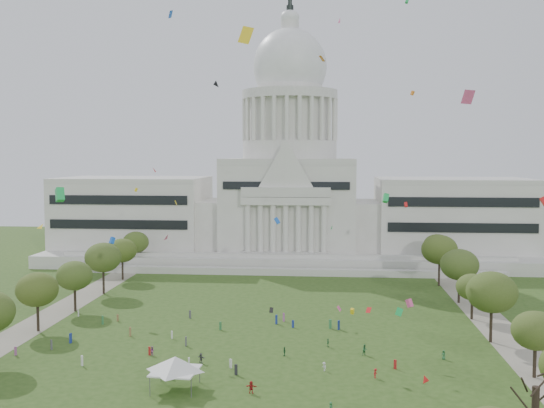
{
  "coord_description": "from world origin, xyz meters",
  "views": [
    {
      "loc": [
        13.14,
        -104.19,
        35.44
      ],
      "look_at": [
        0.0,
        45.0,
        24.0
      ],
      "focal_mm": 42.0,
      "sensor_mm": 36.0,
      "label": 1
    }
  ],
  "objects": [
    {
      "name": "row_tree_r_1",
      "position": [
        46.22,
        -1.75,
        7.66
      ],
      "size": [
        7.58,
        7.58,
        10.78
      ],
      "color": "black",
      "rests_on": "ground"
    },
    {
      "name": "person_4",
      "position": [
        5.66,
        5.71,
        0.81
      ],
      "size": [
        0.81,
        1.06,
        1.61
      ],
      "primitive_type": "imported",
      "rotation": [
        0.0,
        0.0,
        5.07
      ],
      "color": "#33723F",
      "rests_on": "ground"
    },
    {
      "name": "person_6",
      "position": [
        13.75,
        -18.67,
        0.79
      ],
      "size": [
        0.63,
        0.85,
        1.58
      ],
      "primitive_type": "imported",
      "rotation": [
        0.0,
        0.0,
        1.75
      ],
      "color": "#33723F",
      "rests_on": "ground"
    },
    {
      "name": "path_left",
      "position": [
        -48.0,
        30.0,
        0.02
      ],
      "size": [
        8.0,
        160.0,
        0.04
      ],
      "primitive_type": "cube",
      "color": "gray",
      "rests_on": "ground"
    },
    {
      "name": "person_2",
      "position": [
        19.88,
        7.37,
        0.99
      ],
      "size": [
        1.12,
        0.95,
        1.98
      ],
      "primitive_type": "imported",
      "rotation": [
        0.0,
        0.0,
        0.45
      ],
      "color": "#33723F",
      "rests_on": "ground"
    },
    {
      "name": "event_tent",
      "position": [
        -9.73,
        -11.72,
        4.03
      ],
      "size": [
        10.02,
        10.02,
        5.2
      ],
      "color": "#4C4C4C",
      "rests_on": "ground"
    },
    {
      "name": "row_tree_r_6",
      "position": [
        45.96,
        88.13,
        8.51
      ],
      "size": [
        8.42,
        8.42,
        11.97
      ],
      "color": "black",
      "rests_on": "ground"
    },
    {
      "name": "person_9",
      "position": [
        20.91,
        -4.23,
        0.79
      ],
      "size": [
        0.96,
        1.14,
        1.57
      ],
      "primitive_type": "imported",
      "rotation": [
        0.0,
        0.0,
        1.05
      ],
      "color": "#B21E1E",
      "rests_on": "ground"
    },
    {
      "name": "capitol",
      "position": [
        0.0,
        113.59,
        22.3
      ],
      "size": [
        160.0,
        64.5,
        91.3
      ],
      "color": "#BCB9B0",
      "rests_on": "ground"
    },
    {
      "name": "person_10",
      "position": [
        13.36,
        11.77,
        0.79
      ],
      "size": [
        0.53,
        0.94,
        1.59
      ],
      "primitive_type": "imported",
      "rotation": [
        0.0,
        0.0,
        1.59
      ],
      "color": "#33723F",
      "rests_on": "ground"
    },
    {
      "name": "person_7",
      "position": [
        -12.06,
        -6.68,
        0.87
      ],
      "size": [
        0.71,
        0.58,
        1.74
      ],
      "primitive_type": "imported",
      "rotation": [
        0.0,
        0.0,
        3.34
      ],
      "color": "silver",
      "rests_on": "ground"
    },
    {
      "name": "person_11",
      "position": [
        1.93,
        -12.35,
        0.93
      ],
      "size": [
        1.75,
        0.76,
        1.86
      ],
      "primitive_type": "imported",
      "rotation": [
        0.0,
        0.0,
        3.1
      ],
      "color": "#B21E1E",
      "rests_on": "ground"
    },
    {
      "name": "row_tree_l_2",
      "position": [
        -45.04,
        17.3,
        8.51
      ],
      "size": [
        8.42,
        8.42,
        11.97
      ],
      "color": "black",
      "rests_on": "ground"
    },
    {
      "name": "big_bare_tree",
      "position": [
        38.0,
        -28.0,
        8.67
      ],
      "size": [
        6.0,
        5.0,
        12.8
      ],
      "color": "black",
      "rests_on": "ground"
    },
    {
      "name": "distant_crowd",
      "position": [
        -12.64,
        15.09,
        0.87
      ],
      "size": [
        66.98,
        35.07,
        1.95
      ],
      "color": "#994C8C",
      "rests_on": "ground"
    },
    {
      "name": "person_3",
      "position": [
        12.72,
        -1.6,
        0.76
      ],
      "size": [
        0.96,
        1.1,
        1.52
      ],
      "primitive_type": "imported",
      "rotation": [
        0.0,
        0.0,
        5.28
      ],
      "color": "silver",
      "rests_on": "ground"
    },
    {
      "name": "person_5",
      "position": [
        -8.32,
        0.72,
        0.86
      ],
      "size": [
        1.71,
        1.29,
        1.73
      ],
      "primitive_type": "imported",
      "rotation": [
        0.0,
        0.0,
        2.67
      ],
      "color": "#4C4C51",
      "rests_on": "ground"
    },
    {
      "name": "ground",
      "position": [
        0.0,
        0.0,
        0.0
      ],
      "size": [
        400.0,
        400.0,
        0.0
      ],
      "primitive_type": "plane",
      "color": "#2C4B17",
      "rests_on": "ground"
    },
    {
      "name": "row_tree_r_4",
      "position": [
        44.76,
        50.04,
        9.29
      ],
      "size": [
        9.19,
        9.19,
        13.06
      ],
      "color": "black",
      "rests_on": "ground"
    },
    {
      "name": "row_tree_r_5",
      "position": [
        43.49,
        70.19,
        9.93
      ],
      "size": [
        9.82,
        9.82,
        13.96
      ],
      "color": "black",
      "rests_on": "ground"
    },
    {
      "name": "path_right",
      "position": [
        48.0,
        30.0,
        0.02
      ],
      "size": [
        8.0,
        160.0,
        0.04
      ],
      "primitive_type": "cube",
      "color": "gray",
      "rests_on": "ground"
    },
    {
      "name": "kite_swarm",
      "position": [
        3.44,
        6.01,
        29.6
      ],
      "size": [
        87.87,
        105.18,
        63.71
      ],
      "color": "orange",
      "rests_on": "ground"
    },
    {
      "name": "row_tree_l_3",
      "position": [
        -44.09,
        33.92,
        8.21
      ],
      "size": [
        8.12,
        8.12,
        11.55
      ],
      "color": "black",
      "rests_on": "ground"
    },
    {
      "name": "person_0",
      "position": [
        33.43,
        6.26,
        0.81
      ],
      "size": [
        0.95,
        0.87,
        1.62
      ],
      "primitive_type": "imported",
      "rotation": [
        0.0,
        0.0,
        5.7
      ],
      "color": "#33723F",
      "rests_on": "ground"
    },
    {
      "name": "row_tree_r_2",
      "position": [
        44.17,
        17.44,
        9.66
      ],
      "size": [
        9.55,
        9.55,
        13.58
      ],
      "color": "black",
      "rests_on": "ground"
    },
    {
      "name": "row_tree_r_3",
      "position": [
        44.4,
        34.48,
        7.08
      ],
      "size": [
        7.01,
        7.01,
        9.98
      ],
      "color": "black",
      "rests_on": "ground"
    },
    {
      "name": "row_tree_l_6",
      "position": [
        -46.87,
        89.14,
        8.27
      ],
      "size": [
        8.19,
        8.19,
        11.64
      ],
      "color": "black",
      "rests_on": "ground"
    },
    {
      "name": "person_8",
      "position": [
        -17.81,
        4.16,
        0.8
      ],
      "size": [
        0.9,
        0.76,
        1.59
      ],
      "primitive_type": "imported",
      "rotation": [
        0.0,
        0.0,
        2.71
      ],
      "color": "#994C8C",
      "rests_on": "ground"
    },
    {
      "name": "row_tree_l_4",
      "position": [
        -44.08,
        52.42,
        9.39
      ],
      "size": [
        9.29,
        9.29,
        13.21
      ],
      "color": "black",
      "rests_on": "ground"
    },
    {
      "name": "row_tree_l_5",
      "position": [
        -45.22,
        71.01,
        8.42
      ],
      "size": [
        8.33,
        8.33,
        11.85
      ],
      "color": "black",
      "rests_on": "ground"
    }
  ]
}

